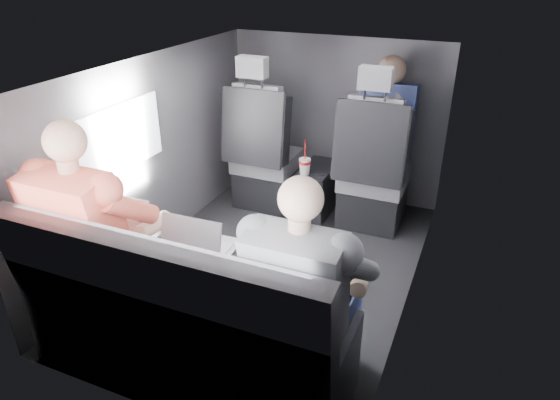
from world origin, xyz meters
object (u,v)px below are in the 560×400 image
at_px(front_seat_right, 372,178).
at_px(soda_cup, 305,166).
at_px(laptop_black, 329,270).
at_px(passenger_rear_right, 307,294).
at_px(front_seat_left, 264,161).
at_px(passenger_front_right, 387,124).
at_px(rear_bench, 184,328).
at_px(passenger_rear_left, 101,236).
at_px(laptop_white, 135,222).
at_px(laptop_silver, 201,243).
at_px(center_console, 317,190).

height_order(front_seat_right, soda_cup, front_seat_right).
relative_size(laptop_black, passenger_rear_right, 0.29).
distance_m(front_seat_left, soda_cup, 0.43).
bearing_deg(passenger_front_right, front_seat_left, -164.31).
relative_size(rear_bench, laptop_black, 4.61).
height_order(passenger_rear_left, passenger_rear_right, passenger_rear_left).
height_order(laptop_white, passenger_rear_left, passenger_rear_left).
bearing_deg(soda_cup, laptop_silver, -89.51).
distance_m(front_seat_left, passenger_rear_right, 2.10).
relative_size(center_console, passenger_rear_right, 0.40).
height_order(center_console, passenger_rear_right, passenger_rear_right).
xyz_separation_m(center_console, soda_cup, (-0.05, -0.17, 0.27)).
relative_size(center_console, soda_cup, 1.74).
relative_size(laptop_silver, passenger_rear_right, 0.27).
bearing_deg(passenger_rear_right, laptop_black, 80.11).
distance_m(rear_bench, passenger_front_right, 2.25).
distance_m(front_seat_left, passenger_rear_left, 1.83).
bearing_deg(passenger_rear_left, soda_cup, 74.38).
xyz_separation_m(center_console, passenger_rear_right, (0.59, -1.85, 0.42)).
height_order(front_seat_right, rear_bench, front_seat_right).
xyz_separation_m(passenger_rear_left, passenger_front_right, (0.99, 2.07, 0.10)).
bearing_deg(passenger_rear_right, laptop_silver, 165.21).
bearing_deg(front_seat_left, laptop_white, -90.88).
height_order(front_seat_left, passenger_front_right, same).
xyz_separation_m(laptop_silver, passenger_front_right, (0.50, 1.90, 0.12)).
height_order(front_seat_right, laptop_black, front_seat_right).
bearing_deg(center_console, passenger_rear_right, -72.34).
distance_m(rear_bench, soda_cup, 1.78).
bearing_deg(passenger_rear_left, laptop_white, 78.50).
distance_m(center_console, passenger_front_right, 0.76).
xyz_separation_m(center_console, rear_bench, (-0.00, -1.94, 0.11)).
relative_size(laptop_white, passenger_rear_left, 0.25).
distance_m(front_seat_left, rear_bench, 1.96).
xyz_separation_m(passenger_rear_left, passenger_rear_right, (1.11, 0.00, -0.03)).
height_order(soda_cup, passenger_rear_left, passenger_rear_left).
distance_m(front_seat_left, passenger_front_right, 1.02).
xyz_separation_m(front_seat_left, laptop_black, (1.07, -1.61, 0.23)).
relative_size(soda_cup, laptop_white, 0.85).
xyz_separation_m(front_seat_left, front_seat_right, (0.90, 0.00, 0.00)).
bearing_deg(laptop_black, passenger_rear_left, -170.37).
distance_m(laptop_black, passenger_rear_right, 0.20).
bearing_deg(passenger_rear_left, front_seat_right, 61.84).
bearing_deg(laptop_white, passenger_front_right, 63.03).
distance_m(soda_cup, passenger_front_right, 0.71).
distance_m(laptop_white, passenger_front_right, 2.08).
bearing_deg(laptop_silver, front_seat_left, 104.17).
bearing_deg(passenger_rear_left, passenger_front_right, 64.48).
relative_size(front_seat_right, passenger_front_right, 1.51).
bearing_deg(center_console, laptop_black, -69.41).
distance_m(center_console, soda_cup, 0.32).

